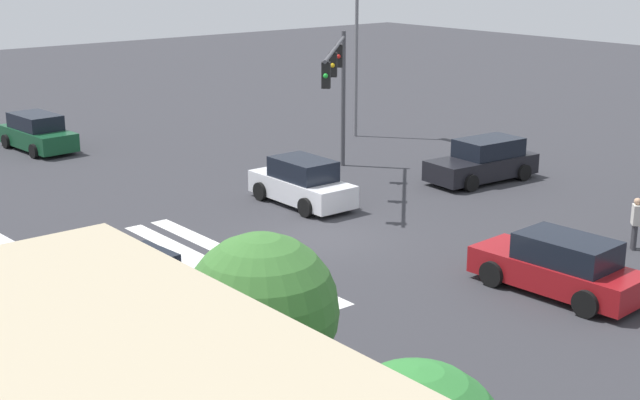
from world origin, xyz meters
TOP-DOWN VIEW (x-y plane):
  - ground_plane at (0.00, 0.00)m, footprint 117.92×117.92m
  - crosswalk_markings at (0.00, -6.38)m, footprint 9.53×7.25m
  - traffic_signal_mast at (-4.67, 4.67)m, footprint 5.83×5.83m
  - car_1 at (7.59, 1.87)m, footprint 4.66×2.16m
  - car_2 at (-3.31, 1.89)m, footprint 4.28×1.94m
  - car_3 at (1.95, -7.58)m, footprint 2.26×4.94m
  - car_4 at (-1.44, 9.40)m, footprint 2.29×4.69m
  - car_6 at (-17.70, -1.85)m, footprint 4.52×2.20m
  - pedestrian at (6.86, 6.60)m, footprint 0.41×0.41m
  - street_light_pole_a at (-10.96, 11.20)m, footprint 0.80×0.36m
  - tree_corner_b at (9.98, -9.37)m, footprint 2.46×2.46m
  - fire_hydrant at (7.11, -7.03)m, footprint 0.22×0.22m

SIDE VIEW (x-z plane):
  - ground_plane at x=0.00m, z-range 0.00..0.00m
  - crosswalk_markings at x=0.00m, z-range 0.00..0.01m
  - fire_hydrant at x=7.11m, z-range 0.00..0.86m
  - car_3 at x=1.95m, z-range -0.08..1.54m
  - car_1 at x=7.59m, z-range -0.04..1.55m
  - car_4 at x=-1.44m, z-range -0.05..1.59m
  - car_6 at x=-17.70m, z-range -0.04..1.59m
  - car_2 at x=-3.31m, z-range -0.06..1.60m
  - pedestrian at x=6.86m, z-range 0.09..1.69m
  - tree_corner_b at x=9.98m, z-range 1.03..5.59m
  - traffic_signal_mast at x=-4.67m, z-range 1.43..6.98m
  - street_light_pole_a at x=-10.96m, z-range 0.82..9.88m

